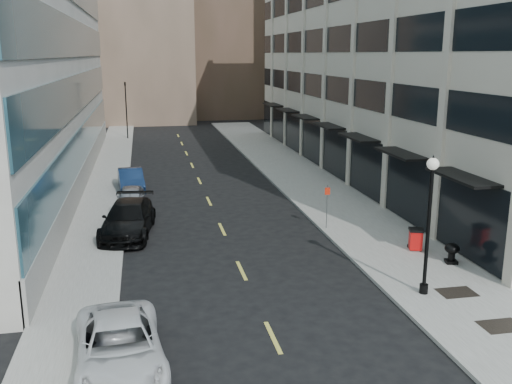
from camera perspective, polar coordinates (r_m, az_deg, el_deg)
name	(u,v)px	position (r m, az deg, el deg)	size (l,w,h in m)	color
ground	(288,370)	(17.48, 3.23, -17.33)	(160.00, 160.00, 0.00)	black
sidewalk_right	(323,194)	(37.39, 6.75, -0.24)	(5.00, 80.00, 0.15)	gray
sidewalk_left	(102,205)	(35.72, -15.15, -1.28)	(3.00, 80.00, 0.15)	gray
building_right	(417,54)	(46.40, 15.78, 13.16)	(15.30, 46.50, 18.25)	beige
skyline_tan_near	(137,16)	(82.64, -11.85, 16.86)	(14.00, 18.00, 28.00)	#8E715D
skyline_tan_far	(70,40)	(93.07, -18.08, 14.25)	(12.00, 14.00, 22.00)	#8E715D
skyline_stone	(296,46)	(83.41, 4.06, 14.32)	(10.00, 14.00, 20.00)	beige
grate_mid	(501,326)	(21.19, 23.33, -12.19)	(1.40, 1.00, 0.01)	black
grate_far	(457,292)	(23.31, 19.44, -9.44)	(1.40, 1.00, 0.01)	black
road_centerline	(215,214)	(32.97, -4.13, -2.19)	(0.15, 68.20, 0.01)	#D8CC4C
traffic_signal	(125,86)	(62.60, -12.96, 10.32)	(0.66, 0.66, 6.98)	black
car_white_van	(120,347)	(17.53, -13.48, -14.83)	(2.47, 5.35, 1.49)	silver
car_black_pickup	(128,219)	(29.65, -12.67, -2.64)	(2.36, 5.81, 1.69)	black
car_silver_sedan	(131,198)	(34.72, -12.39, -0.55)	(1.56, 3.89, 1.33)	#999BA2
car_blue_sedan	(131,180)	(39.13, -12.39, 1.17)	(1.57, 4.51, 1.49)	#15294E
trash_bin	(416,238)	(27.40, 15.67, -4.49)	(0.78, 0.78, 1.02)	red
lamppost	(429,214)	(21.86, 16.94, -2.09)	(0.44, 0.44, 5.34)	black
sign_post	(327,200)	(29.58, 7.13, -0.81)	(0.27, 0.07, 2.32)	slate
urn_planter	(452,251)	(26.16, 19.01, -5.62)	(0.64, 0.64, 0.89)	black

